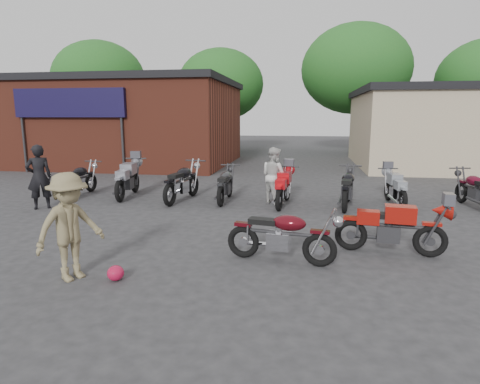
# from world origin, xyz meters

# --- Properties ---
(ground) EXTENTS (90.00, 90.00, 0.00)m
(ground) POSITION_xyz_m (0.00, 0.00, 0.00)
(ground) COLOR #2B2B2D
(brick_building) EXTENTS (12.00, 8.00, 4.00)m
(brick_building) POSITION_xyz_m (-9.00, 14.00, 2.00)
(brick_building) COLOR maroon
(brick_building) RESTS_ON ground
(stucco_building) EXTENTS (10.00, 8.00, 3.50)m
(stucco_building) POSITION_xyz_m (8.50, 15.00, 1.75)
(stucco_building) COLOR tan
(stucco_building) RESTS_ON ground
(tree_0) EXTENTS (6.56, 6.56, 8.20)m
(tree_0) POSITION_xyz_m (-14.00, 22.00, 4.10)
(tree_0) COLOR #16531D
(tree_0) RESTS_ON ground
(tree_1) EXTENTS (5.92, 5.92, 7.40)m
(tree_1) POSITION_xyz_m (-5.00, 22.00, 3.70)
(tree_1) COLOR #16531D
(tree_1) RESTS_ON ground
(tree_2) EXTENTS (7.04, 7.04, 8.80)m
(tree_2) POSITION_xyz_m (4.00, 22.00, 4.40)
(tree_2) COLOR #16531D
(tree_2) RESTS_ON ground
(vintage_motorcycle) EXTENTS (1.90, 0.91, 1.06)m
(vintage_motorcycle) POSITION_xyz_m (0.55, 0.51, 0.53)
(vintage_motorcycle) COLOR #4D0911
(vintage_motorcycle) RESTS_ON ground
(sportbike) EXTENTS (1.92, 0.85, 1.08)m
(sportbike) POSITION_xyz_m (2.47, 1.24, 0.54)
(sportbike) COLOR #A9150E
(sportbike) RESTS_ON ground
(helmet) EXTENTS (0.33, 0.33, 0.23)m
(helmet) POSITION_xyz_m (-1.89, -0.67, 0.12)
(helmet) COLOR #B11238
(helmet) RESTS_ON ground
(person_dark) EXTENTS (0.75, 0.71, 1.72)m
(person_dark) POSITION_xyz_m (-6.07, 3.52, 0.86)
(person_dark) COLOR black
(person_dark) RESTS_ON ground
(person_light) EXTENTS (0.98, 0.98, 1.60)m
(person_light) POSITION_xyz_m (0.04, 5.18, 0.80)
(person_light) COLOR silver
(person_light) RESTS_ON ground
(person_tan) EXTENTS (1.06, 1.23, 1.64)m
(person_tan) POSITION_xyz_m (-2.56, -0.71, 0.82)
(person_tan) COLOR olive
(person_tan) RESTS_ON ground
(row_bike_0) EXTENTS (0.73, 1.95, 1.11)m
(row_bike_0) POSITION_xyz_m (-6.06, 5.34, 0.56)
(row_bike_0) COLOR black
(row_bike_0) RESTS_ON ground
(row_bike_1) EXTENTS (0.97, 2.19, 1.23)m
(row_bike_1) POSITION_xyz_m (-4.46, 5.42, 0.61)
(row_bike_1) COLOR gray
(row_bike_1) RESTS_ON ground
(row_bike_2) EXTENTS (1.01, 2.20, 1.23)m
(row_bike_2) POSITION_xyz_m (-2.63, 5.12, 0.61)
(row_bike_2) COLOR black
(row_bike_2) RESTS_ON ground
(row_bike_3) EXTENTS (0.64, 1.89, 1.09)m
(row_bike_3) POSITION_xyz_m (-1.37, 5.23, 0.55)
(row_bike_3) COLOR #272729
(row_bike_3) RESTS_ON ground
(row_bike_4) EXTENTS (0.84, 1.98, 1.11)m
(row_bike_4) POSITION_xyz_m (0.33, 4.98, 0.56)
(row_bike_4) COLOR red
(row_bike_4) RESTS_ON ground
(row_bike_5) EXTENTS (0.98, 2.09, 1.16)m
(row_bike_5) POSITION_xyz_m (2.06, 5.07, 0.58)
(row_bike_5) COLOR black
(row_bike_5) RESTS_ON ground
(row_bike_6) EXTENTS (0.74, 1.85, 1.05)m
(row_bike_6) POSITION_xyz_m (3.39, 5.48, 0.52)
(row_bike_6) COLOR #8D929A
(row_bike_6) RESTS_ON ground
(row_bike_7) EXTENTS (0.92, 1.98, 1.10)m
(row_bike_7) POSITION_xyz_m (5.45, 5.45, 0.55)
(row_bike_7) COLOR #520A1C
(row_bike_7) RESTS_ON ground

